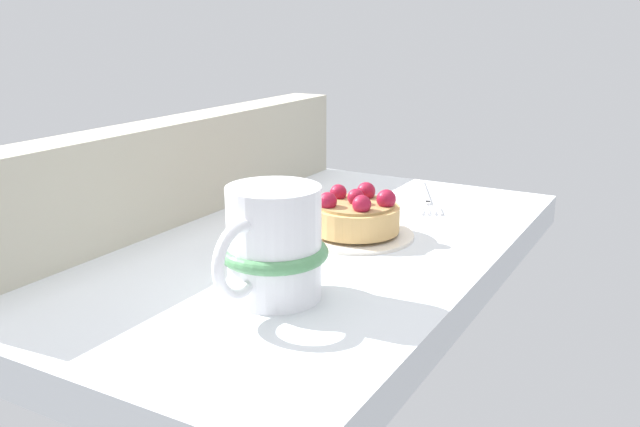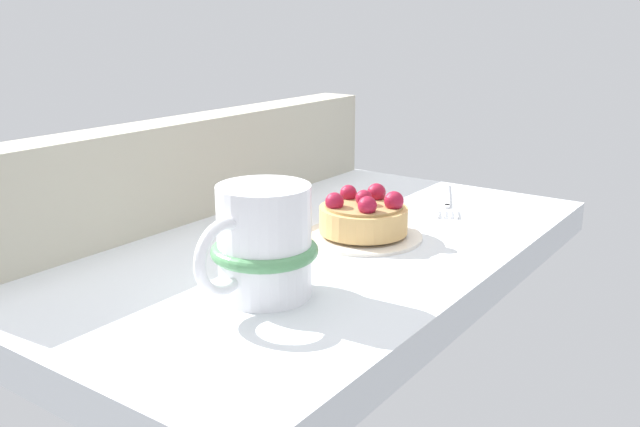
# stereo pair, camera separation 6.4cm
# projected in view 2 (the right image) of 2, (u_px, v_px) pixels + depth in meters

# --- Properties ---
(ground_plane) EXTENTS (0.65, 0.40, 0.04)m
(ground_plane) POSITION_uv_depth(u_px,v_px,m) (307.00, 255.00, 0.73)
(ground_plane) COLOR silver
(window_rail_back) EXTENTS (0.63, 0.05, 0.11)m
(window_rail_back) POSITION_uv_depth(u_px,v_px,m) (190.00, 167.00, 0.80)
(window_rail_back) COLOR #B2AD99
(window_rail_back) RESTS_ON ground_plane
(dessert_plate) EXTENTS (0.13, 0.13, 0.01)m
(dessert_plate) POSITION_uv_depth(u_px,v_px,m) (363.00, 235.00, 0.73)
(dessert_plate) COLOR silver
(dessert_plate) RESTS_ON ground_plane
(raspberry_tart) EXTENTS (0.09, 0.09, 0.05)m
(raspberry_tart) POSITION_uv_depth(u_px,v_px,m) (364.00, 215.00, 0.72)
(raspberry_tart) COLOR tan
(raspberry_tart) RESTS_ON dessert_plate
(coffee_mug) EXTENTS (0.13, 0.09, 0.10)m
(coffee_mug) POSITION_uv_depth(u_px,v_px,m) (263.00, 243.00, 0.57)
(coffee_mug) COLOR white
(coffee_mug) RESTS_ON ground_plane
(dessert_fork) EXTENTS (0.16, 0.09, 0.01)m
(dessert_fork) POSITION_uv_depth(u_px,v_px,m) (447.00, 199.00, 0.87)
(dessert_fork) COLOR silver
(dessert_fork) RESTS_ON ground_plane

